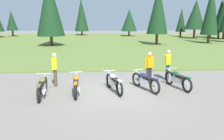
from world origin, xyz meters
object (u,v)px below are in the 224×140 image
motorcycle_navy (145,81)px  rider_near_row_end (149,66)px  rider_in_hivis_vest (168,63)px  motorcycle_olive (42,87)px  motorcycle_silver (114,82)px  motorcycle_british_green (178,79)px  rider_with_back_turned (55,68)px  motorcycle_orange (76,84)px

motorcycle_navy → rider_near_row_end: 1.12m
rider_in_hivis_vest → motorcycle_olive: bearing=-159.4°
motorcycle_silver → motorcycle_british_green: bearing=6.2°
rider_with_back_turned → rider_in_hivis_vest: size_ratio=1.00×
motorcycle_silver → rider_with_back_turned: (-2.83, 1.02, 0.51)m
motorcycle_orange → rider_near_row_end: bearing=19.9°
rider_with_back_turned → rider_near_row_end: same height
motorcycle_navy → rider_near_row_end: size_ratio=1.16×
motorcycle_orange → rider_near_row_end: rider_near_row_end is taller
motorcycle_silver → motorcycle_navy: same height
rider_with_back_turned → motorcycle_british_green: bearing=-6.6°
motorcycle_silver → rider_with_back_turned: bearing=160.1°
rider_in_hivis_vest → rider_near_row_end: bearing=-147.0°
motorcycle_british_green → motorcycle_orange: bearing=-173.3°
motorcycle_olive → motorcycle_british_green: size_ratio=1.03×
motorcycle_orange → rider_with_back_turned: bearing=132.4°
rider_in_hivis_vest → rider_near_row_end: (-1.20, -0.78, 0.00)m
motorcycle_orange → rider_in_hivis_vest: bearing=23.5°
motorcycle_navy → rider_near_row_end: (0.39, 0.91, 0.51)m
motorcycle_silver → motorcycle_british_green: (3.09, 0.34, 0.00)m
motorcycle_olive → motorcycle_orange: size_ratio=1.00×
motorcycle_olive → motorcycle_silver: size_ratio=1.03×
motorcycle_navy → motorcycle_silver: bearing=-174.2°
motorcycle_silver → motorcycle_british_green: same height
motorcycle_olive → rider_near_row_end: (4.97, 1.53, 0.51)m
motorcycle_silver → rider_near_row_end: bearing=29.6°
rider_in_hivis_vest → motorcycle_silver: bearing=-149.0°
rider_near_row_end → motorcycle_olive: bearing=-162.9°
motorcycle_navy → rider_in_hivis_vest: 2.38m
motorcycle_olive → motorcycle_navy: size_ratio=1.08×
motorcycle_silver → rider_with_back_turned: size_ratio=1.23×
rider_with_back_turned → rider_near_row_end: (4.70, 0.04, 0.00)m
motorcycle_navy → rider_near_row_end: rider_near_row_end is taller
rider_with_back_turned → rider_in_hivis_vest: same height
rider_with_back_turned → rider_near_row_end: 4.70m
motorcycle_orange → rider_in_hivis_vest: 5.21m
motorcycle_olive → motorcycle_silver: bearing=8.7°
motorcycle_navy → rider_with_back_turned: 4.42m
rider_with_back_turned → motorcycle_orange: bearing=-47.6°
motorcycle_orange → motorcycle_navy: size_ratio=1.08×
motorcycle_silver → rider_near_row_end: size_ratio=1.23×
motorcycle_navy → rider_with_back_turned: size_ratio=1.16×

